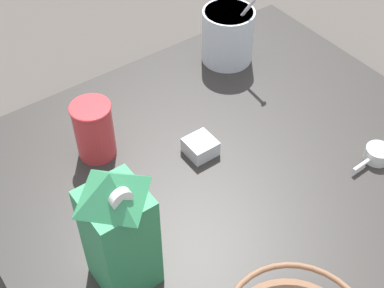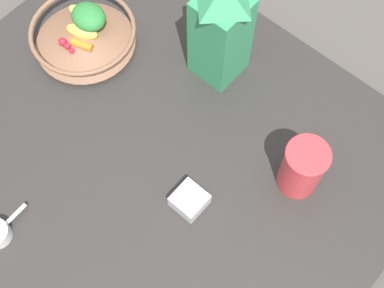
{
  "view_description": "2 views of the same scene",
  "coord_description": "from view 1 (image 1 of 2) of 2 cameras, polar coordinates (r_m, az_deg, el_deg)",
  "views": [
    {
      "loc": [
        -0.49,
        -0.48,
        0.85
      ],
      "look_at": [
        -0.09,
        0.08,
        0.14
      ],
      "focal_mm": 50.0,
      "sensor_mm": 36.0,
      "label": 1
    },
    {
      "loc": [
        0.22,
        0.35,
        1.01
      ],
      "look_at": [
        -0.09,
        0.08,
        0.14
      ],
      "focal_mm": 50.0,
      "sensor_mm": 36.0,
      "label": 2
    }
  ],
  "objects": [
    {
      "name": "spice_jar",
      "position": [
        1.1,
        0.9,
        -0.35
      ],
      "size": [
        0.06,
        0.06,
        0.03
      ],
      "color": "silver",
      "rests_on": "countertop"
    },
    {
      "name": "yogurt_tub",
      "position": [
        1.31,
        3.84,
        11.73
      ],
      "size": [
        0.12,
        0.15,
        0.23
      ],
      "color": "silver",
      "rests_on": "countertop"
    },
    {
      "name": "drinking_cup",
      "position": [
        1.08,
        -10.42,
        1.58
      ],
      "size": [
        0.08,
        0.08,
        0.13
      ],
      "color": "#DB383D",
      "rests_on": "countertop"
    },
    {
      "name": "milk_carton",
      "position": [
        0.83,
        -7.82,
        -9.07
      ],
      "size": [
        0.09,
        0.09,
        0.26
      ],
      "color": "#338C59",
      "rests_on": "countertop"
    },
    {
      "name": "measuring_scoop",
      "position": [
        1.15,
        19.12,
        -1.05
      ],
      "size": [
        0.1,
        0.05,
        0.03
      ],
      "color": "white",
      "rests_on": "countertop"
    },
    {
      "name": "countertop",
      "position": [
        1.07,
        6.37,
        -5.07
      ],
      "size": [
        0.96,
        0.96,
        0.04
      ],
      "color": "#2D2B28",
      "rests_on": "ground_plane"
    },
    {
      "name": "ground_plane",
      "position": [
        1.09,
        6.28,
        -5.8
      ],
      "size": [
        6.0,
        6.0,
        0.0
      ],
      "primitive_type": "plane",
      "color": "#4C4742"
    }
  ]
}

